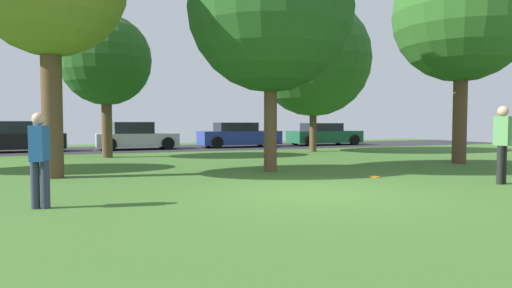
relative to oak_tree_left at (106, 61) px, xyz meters
The scene contains 13 objects.
ground_plane 11.84m from the oak_tree_left, 72.78° to the right, with size 44.00×44.00×0.00m, color #3D6628.
road_strip 7.33m from the oak_tree_left, 57.99° to the left, with size 44.00×6.40×0.01m, color #28282B.
oak_tree_left is the anchor object (origin of this frame).
oak_tree_right 9.33m from the oak_tree_left, ahead, with size 5.44×5.44×7.13m.
maple_tree_near 8.06m from the oak_tree_left, 59.94° to the right, with size 4.69×4.69×6.94m.
birch_tree_lone 13.17m from the oak_tree_left, 32.90° to the right, with size 4.59×4.59×7.37m.
person_bystander 11.07m from the oak_tree_left, 99.01° to the right, with size 0.31×0.37×1.56m.
person_walking 14.05m from the oak_tree_left, 55.31° to the right, with size 0.30×0.37×1.78m.
frisbee_disc 11.61m from the oak_tree_left, 57.37° to the right, with size 0.27×0.27×0.03m, color orange.
parked_car_black 7.09m from the oak_tree_left, 128.19° to the left, with size 4.57×1.95×1.45m.
parked_car_silver 6.12m from the oak_tree_left, 70.84° to the left, with size 4.03×2.12×1.41m.
parked_car_blue 9.42m from the oak_tree_left, 33.98° to the left, with size 4.54×1.98×1.38m.
parked_car_green 14.31m from the oak_tree_left, 21.46° to the left, with size 4.42×2.08×1.34m.
Camera 1 is at (-4.41, -7.75, 1.41)m, focal length 30.94 mm.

